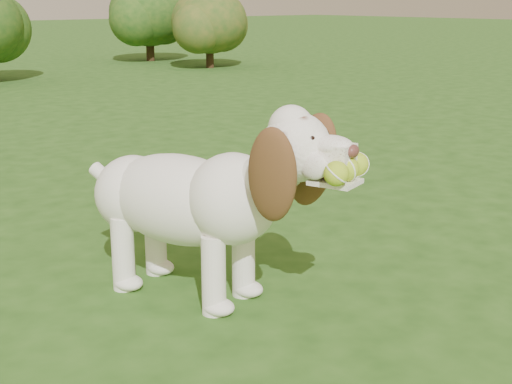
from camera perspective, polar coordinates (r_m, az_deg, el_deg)
ground at (r=3.88m, az=-1.77°, el=-4.18°), size 80.00×80.00×0.00m
dog at (r=3.07m, az=-4.40°, el=-0.17°), size 0.74×1.35×0.90m
shrub_f at (r=15.54m, az=-8.57°, el=14.02°), size 1.65×1.65×1.71m
shrub_d at (r=13.86m, az=-3.76°, el=13.49°), size 1.44×1.44×1.49m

